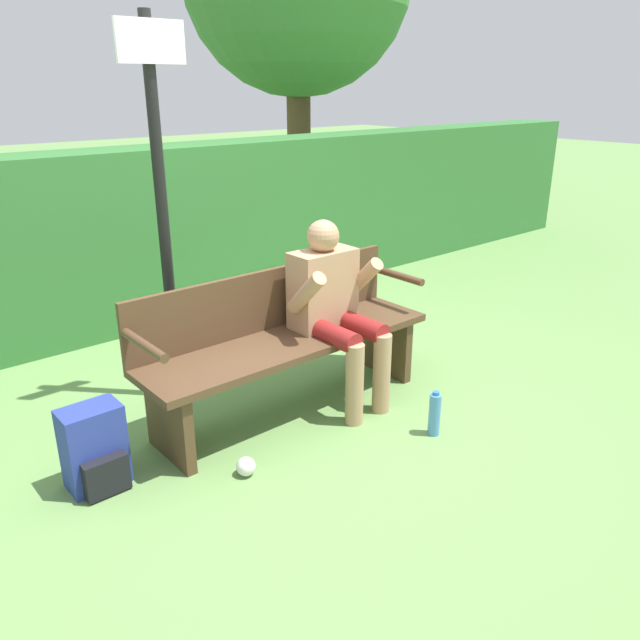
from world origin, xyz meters
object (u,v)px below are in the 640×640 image
Objects in this scene: person_seated at (334,303)px; water_bottle at (435,414)px; park_bench at (284,339)px; signpost at (161,196)px; backpack at (95,450)px.

person_seated is 0.90m from water_bottle.
water_bottle is (0.45, -0.84, -0.33)m from park_bench.
park_bench is 6.87× the size of water_bottle.
person_seated is 0.50× the size of signpost.
person_seated is at bearing -42.39° from signpost.
signpost reaches higher than park_bench.
park_bench is at bearing 158.52° from person_seated.
park_bench reaches higher than water_bottle.
person_seated is at bearing -21.48° from park_bench.
backpack is (-1.54, 0.07, -0.45)m from person_seated.
person_seated is (0.30, -0.12, 0.19)m from park_bench.
signpost is (-0.75, 0.69, 0.65)m from person_seated.
park_bench is 0.38m from person_seated.
backpack is at bearing -142.09° from signpost.
park_bench is at bearing -51.56° from signpost.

